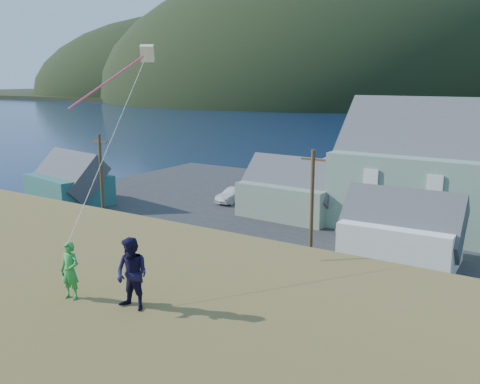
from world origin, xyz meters
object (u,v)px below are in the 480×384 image
object	(u,v)px
wharf	(398,175)
shed_teal	(69,181)
shed_palegreen_near	(292,190)
shed_white	(401,231)
shed_palegreen_far	(386,178)
kite_flyer_navy	(132,274)
kite_flyer_green	(70,271)

from	to	relation	value
wharf	shed_teal	xyz separation A→B (m)	(-23.93, -32.91, 2.03)
shed_palegreen_near	shed_white	xyz separation A→B (m)	(12.40, -7.43, -0.09)
shed_palegreen_far	kite_flyer_navy	distance (m)	44.83
shed_palegreen_far	kite_flyer_navy	bearing A→B (deg)	-72.85
wharf	kite_flyer_green	distance (m)	60.94
wharf	kite_flyer_navy	world-z (taller)	kite_flyer_navy
wharf	kite_flyer_navy	distance (m)	60.87
shed_teal	shed_palegreen_near	distance (m)	22.90
shed_teal	shed_palegreen_far	bearing A→B (deg)	42.97
shed_palegreen_near	wharf	bearing A→B (deg)	86.88
wharf	shed_white	xyz separation A→B (m)	(9.96, -32.44, 2.01)
kite_flyer_navy	shed_palegreen_near	bearing A→B (deg)	108.53
shed_palegreen_near	kite_flyer_green	bearing A→B (deg)	-68.99
shed_teal	kite_flyer_navy	world-z (taller)	kite_flyer_navy
shed_palegreen_far	shed_teal	bearing A→B (deg)	-140.31
shed_teal	kite_flyer_green	size ratio (longest dim) A/B	6.18
wharf	shed_white	bearing A→B (deg)	-72.93
wharf	shed_palegreen_near	distance (m)	25.22
shed_white	shed_palegreen_far	xyz separation A→B (m)	(-6.65, 16.92, 0.38)
shed_teal	kite_flyer_navy	xyz separation A→B (m)	(34.98, -26.46, 5.63)
wharf	shed_teal	distance (m)	40.74
shed_teal	shed_white	xyz separation A→B (m)	(33.90, 0.47, -0.02)
shed_palegreen_near	kite_flyer_green	size ratio (longest dim) A/B	6.34
shed_white	shed_palegreen_far	world-z (taller)	shed_palegreen_far
wharf	shed_palegreen_far	world-z (taller)	shed_palegreen_far
shed_palegreen_far	kite_flyer_navy	world-z (taller)	kite_flyer_navy
shed_palegreen_near	shed_teal	bearing A→B (deg)	-157.40
shed_teal	kite_flyer_green	xyz separation A→B (m)	(33.18, -26.86, 5.48)
wharf	shed_white	size ratio (longest dim) A/B	3.15
wharf	shed_palegreen_near	bearing A→B (deg)	-95.56
shed_teal	kite_flyer_navy	size ratio (longest dim) A/B	5.13
shed_teal	shed_palegreen_near	bearing A→B (deg)	30.60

